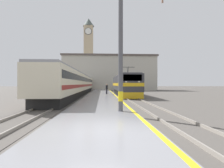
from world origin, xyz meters
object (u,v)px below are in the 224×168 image
catenary_mast (122,47)px  person_on_platform (107,89)px  locomotive_train (124,85)px  passenger_train (78,84)px  clock_tower (89,52)px

catenary_mast → person_on_platform: 17.89m
locomotive_train → passenger_train: size_ratio=0.43×
passenger_train → catenary_mast: catenary_mast is taller
person_on_platform → catenary_mast: bearing=-88.3°
catenary_mast → person_on_platform: catenary_mast is taller
person_on_platform → locomotive_train: bearing=19.8°
passenger_train → catenary_mast: 21.34m
passenger_train → locomotive_train: bearing=-12.5°
passenger_train → catenary_mast: (5.54, -20.49, 2.22)m
passenger_train → clock_tower: size_ratio=1.45×
locomotive_train → clock_tower: size_ratio=0.63×
locomotive_train → catenary_mast: catenary_mast is taller
locomotive_train → catenary_mast: bearing=-97.6°
passenger_train → person_on_platform: size_ratio=22.85×
passenger_train → catenary_mast: size_ratio=4.78×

